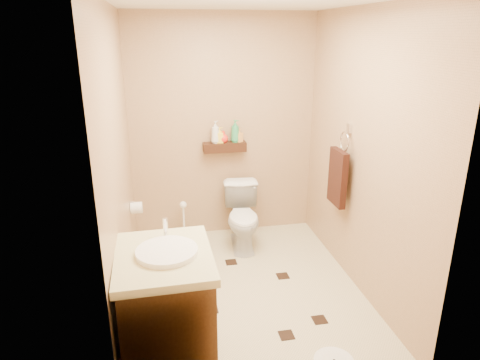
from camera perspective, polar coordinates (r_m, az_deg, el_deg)
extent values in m
plane|color=beige|center=(3.97, 0.81, -14.35)|extent=(2.50, 2.50, 0.00)
cube|color=tan|center=(4.65, -2.24, 6.81)|extent=(2.00, 0.04, 2.40)
cube|color=tan|center=(2.32, 7.19, -6.16)|extent=(2.00, 0.04, 2.40)
cube|color=tan|center=(3.40, -15.82, 1.51)|extent=(0.04, 2.50, 2.40)
cube|color=tan|center=(3.78, 15.93, 3.22)|extent=(0.04, 2.50, 2.40)
cube|color=silver|center=(3.32, 1.01, 22.78)|extent=(2.00, 2.50, 0.02)
cube|color=#371A0F|center=(4.61, -2.06, 4.42)|extent=(0.46, 0.14, 0.10)
cube|color=black|center=(3.72, -3.84, -16.88)|extent=(0.11, 0.11, 0.01)
cube|color=black|center=(4.17, 5.72, -12.61)|extent=(0.11, 0.11, 0.01)
cube|color=black|center=(3.48, 6.20, -19.87)|extent=(0.11, 0.11, 0.01)
cube|color=black|center=(4.35, -8.23, -11.25)|extent=(0.11, 0.11, 0.01)
cube|color=black|center=(3.66, 10.55, -17.85)|extent=(0.11, 0.11, 0.01)
cube|color=black|center=(4.37, -1.20, -10.89)|extent=(0.11, 0.11, 0.01)
imported|color=white|center=(4.55, 0.41, -4.97)|extent=(0.43, 0.68, 0.66)
cube|color=brown|center=(2.98, -9.62, -17.64)|extent=(0.57, 0.69, 0.83)
cube|color=beige|center=(2.74, -10.13, -10.19)|extent=(0.61, 0.74, 0.05)
cylinder|color=white|center=(2.73, -9.72, -9.57)|extent=(0.38, 0.38, 0.05)
cylinder|color=silver|center=(2.90, -9.93, -6.17)|extent=(0.03, 0.03, 0.13)
cylinder|color=white|center=(3.25, 12.44, -22.42)|extent=(0.17, 0.17, 0.01)
cylinder|color=#19675C|center=(4.81, -7.41, -7.34)|extent=(0.11, 0.11, 0.12)
cylinder|color=white|center=(4.72, -7.52, -5.03)|extent=(0.02, 0.02, 0.33)
sphere|color=white|center=(4.66, -7.60, -3.30)|extent=(0.08, 0.08, 0.08)
cube|color=silver|center=(3.95, 14.38, 6.71)|extent=(0.03, 0.06, 0.08)
torus|color=silver|center=(3.96, 13.78, 5.01)|extent=(0.02, 0.19, 0.19)
cube|color=#32160F|center=(4.04, 12.89, 0.32)|extent=(0.06, 0.30, 0.52)
cylinder|color=white|center=(4.21, -13.64, -3.61)|extent=(0.11, 0.11, 0.11)
cylinder|color=silver|center=(4.19, -14.25, -2.89)|extent=(0.04, 0.02, 0.02)
imported|color=silver|center=(4.56, -3.30, 6.41)|extent=(0.13, 0.13, 0.24)
imported|color=yellow|center=(4.57, -2.74, 6.01)|extent=(0.08, 0.08, 0.17)
imported|color=red|center=(4.59, -2.20, 5.79)|extent=(0.12, 0.12, 0.13)
imported|color=#319458|center=(4.59, -0.65, 6.55)|extent=(0.13, 0.13, 0.24)
imported|color=#E39F4B|center=(4.61, -0.14, 5.99)|extent=(0.09, 0.09, 0.14)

